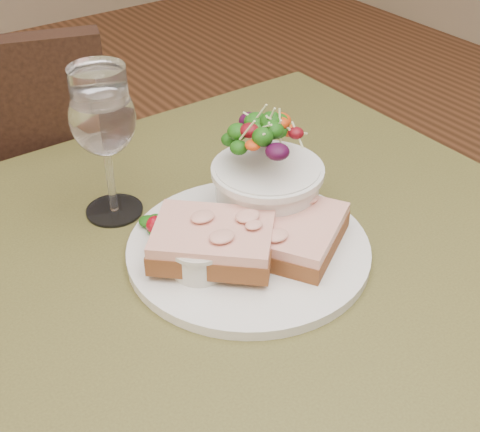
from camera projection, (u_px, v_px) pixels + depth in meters
cafe_table at (249, 344)px, 0.78m from camera, size 0.80×0.80×0.75m
chair_far at (20, 303)px, 1.35m from camera, size 0.53×0.53×0.90m
dinner_plate at (248, 249)px, 0.75m from camera, size 0.27×0.27×0.01m
sandwich_front at (298, 233)px, 0.74m from camera, size 0.15×0.13×0.03m
sandwich_back at (213, 241)px, 0.71m from camera, size 0.16×0.16×0.03m
ramekin at (199, 255)px, 0.70m from camera, size 0.06×0.06×0.04m
salad_bowl at (268, 168)px, 0.77m from camera, size 0.12×0.12×0.13m
garnish at (160, 222)px, 0.77m from camera, size 0.05×0.04×0.02m
wine_glass at (103, 122)px, 0.75m from camera, size 0.08×0.08×0.18m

